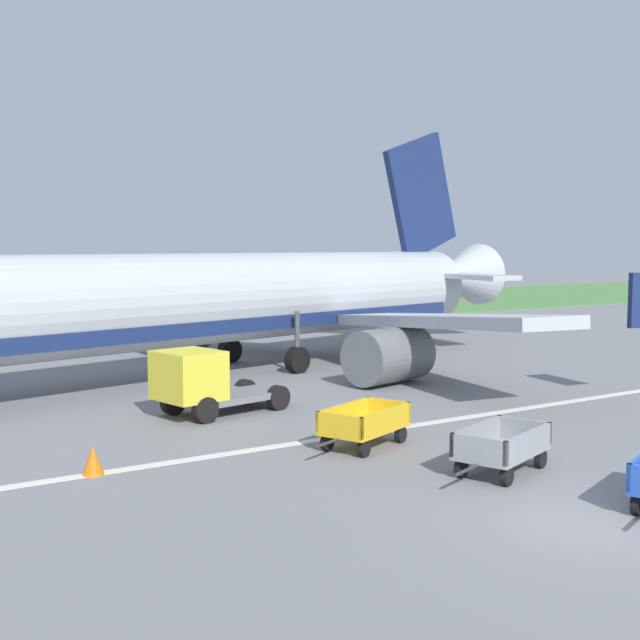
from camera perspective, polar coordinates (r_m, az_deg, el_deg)
ground_plane at (r=16.88m, az=18.75°, el=-13.37°), size 220.00×220.00×0.00m
grass_strip at (r=63.26m, az=-21.20°, el=0.06°), size 220.00×28.00×0.06m
apron_stripe at (r=22.99m, az=1.54°, el=-8.11°), size 120.00×0.36×0.01m
airplane at (r=34.52m, az=-5.91°, el=1.44°), size 37.34×30.21×11.34m
baggage_cart_fourth_in_row at (r=19.77m, az=12.56°, el=-8.66°), size 3.59×2.15×1.07m
baggage_cart_far_end at (r=21.75m, az=3.11°, el=-7.27°), size 3.57×2.24×1.07m
service_truck_beside_carts at (r=25.67m, az=-8.24°, el=-4.27°), size 4.65×2.70×2.10m
traffic_cone_near_plane at (r=19.90m, az=-15.55°, el=-9.42°), size 0.51×0.51×0.68m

